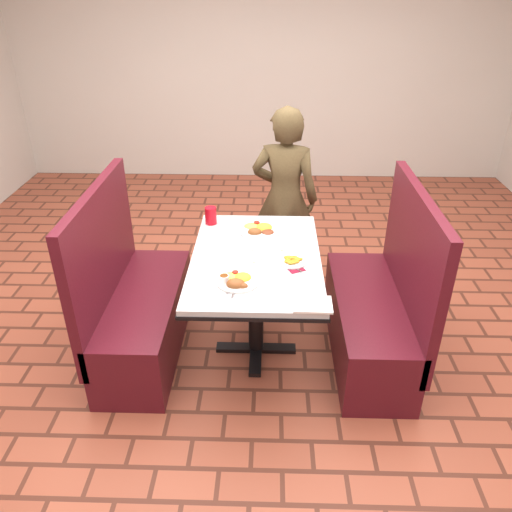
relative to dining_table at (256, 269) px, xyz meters
The scene contains 15 objects.
room 1.26m from the dining_table, ahead, with size 7.00×7.04×2.82m.
dining_table is the anchor object (origin of this frame).
booth_bench_left 0.86m from the dining_table, behind, with size 0.47×1.20×1.17m.
booth_bench_right 0.86m from the dining_table, ahead, with size 0.47×1.20×1.17m.
diner_person 1.00m from the dining_table, 78.44° to the left, with size 0.53×0.35×1.46m, color brown.
near_dinner_plate 0.35m from the dining_table, 107.57° to the right, with size 0.24×0.24×0.08m.
far_dinner_plate 0.36m from the dining_table, 87.64° to the left, with size 0.28×0.28×0.07m.
plantain_plate 0.26m from the dining_table, 18.70° to the right, with size 0.18×0.18×0.03m.
maroon_napkin 0.30m from the dining_table, 31.65° to the right, with size 0.09×0.09×0.00m, color maroon.
spoon_utensil 0.29m from the dining_table, 31.02° to the right, with size 0.01×0.13×0.00m, color #B8B8BD.
red_tumbler 0.59m from the dining_table, 125.59° to the left, with size 0.08×0.08×0.12m, color red.
paper_napkin 0.62m from the dining_table, 59.05° to the right, with size 0.21×0.16×0.01m, color white.
knife_utensil 0.43m from the dining_table, 104.50° to the right, with size 0.01×0.16×0.00m, color silver.
fork_utensil 0.42m from the dining_table, 106.71° to the right, with size 0.01×0.14×0.00m, color #BBBBBF.
lettuce_shreds 0.12m from the dining_table, 56.31° to the left, with size 0.28×0.32×0.00m, color #89BD4B, non-canonical shape.
Camera 1 is at (0.08, -2.71, 2.27)m, focal length 35.00 mm.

